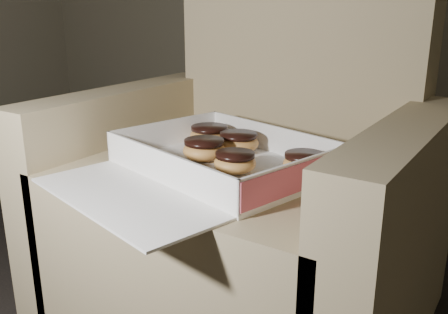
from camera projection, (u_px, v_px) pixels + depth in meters
name	position (u px, v px, depth m)	size (l,w,h in m)	color
armchair	(248.00, 201.00, 1.19)	(0.82, 0.69, 0.86)	tan
bakery_box	(209.00, 168.00, 1.02)	(0.52, 0.57, 0.07)	white
donut_a	(238.00, 142.00, 1.14)	(0.09, 0.09, 0.05)	#EB9E52
donut_b	(235.00, 162.00, 1.00)	(0.09, 0.09, 0.04)	#EB9E52
donut_c	(204.00, 149.00, 1.08)	(0.09, 0.09, 0.05)	#EB9E52
donut_d	(304.00, 163.00, 1.00)	(0.09, 0.09, 0.04)	#EB9E52
donut_e	(209.00, 135.00, 1.20)	(0.09, 0.09, 0.05)	#EB9E52
crumb_a	(162.00, 163.00, 1.06)	(0.01, 0.01, 0.00)	black
crumb_b	(235.00, 190.00, 0.91)	(0.01, 0.01, 0.00)	black
crumb_c	(248.00, 177.00, 0.98)	(0.01, 0.01, 0.00)	black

